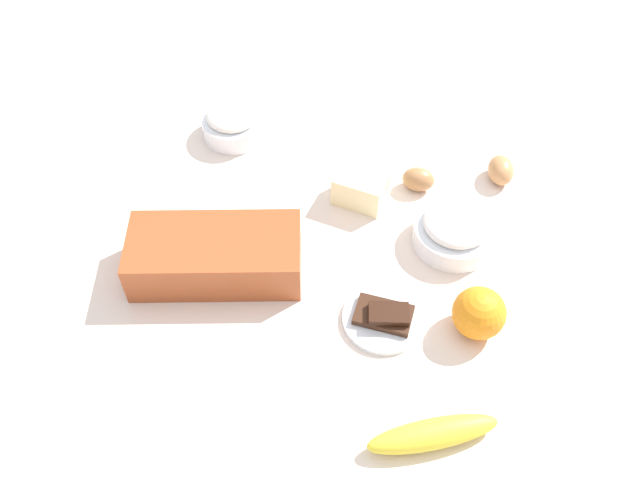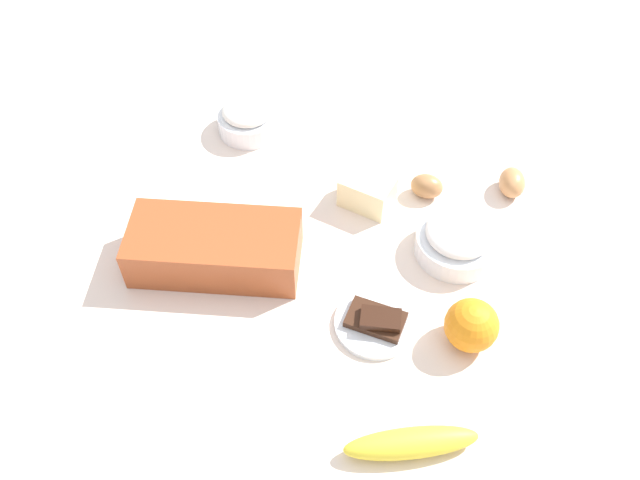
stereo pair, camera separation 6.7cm
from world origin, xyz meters
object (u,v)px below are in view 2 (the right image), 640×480
at_px(butter_block, 367,192).
at_px(egg_beside_bowl, 512,183).
at_px(sugar_bowl, 458,239).
at_px(banana, 411,443).
at_px(flour_bowl, 248,118).
at_px(orange_fruit, 472,325).
at_px(egg_near_butter, 427,186).
at_px(loaf_pan, 215,247).
at_px(chocolate_plate, 376,322).

distance_m(butter_block, egg_beside_bowl, 0.27).
bearing_deg(sugar_bowl, banana, -89.69).
bearing_deg(sugar_bowl, egg_beside_bowl, 67.24).
distance_m(flour_bowl, orange_fruit, 0.61).
relative_size(sugar_bowl, egg_near_butter, 2.38).
relative_size(loaf_pan, banana, 1.59).
xyz_separation_m(sugar_bowl, banana, (0.00, -0.37, -0.01)).
bearing_deg(banana, egg_near_butter, 99.11).
relative_size(banana, butter_block, 2.11).
bearing_deg(loaf_pan, chocolate_plate, -21.00).
xyz_separation_m(sugar_bowl, egg_near_butter, (-0.08, 0.12, -0.01)).
bearing_deg(butter_block, egg_beside_bowl, 23.34).
height_order(sugar_bowl, butter_block, sugar_bowl).
distance_m(banana, orange_fruit, 0.21).
height_order(sugar_bowl, orange_fruit, orange_fruit).
xyz_separation_m(flour_bowl, butter_block, (0.27, -0.12, -0.00)).
bearing_deg(butter_block, flour_bowl, 156.17).
relative_size(sugar_bowl, egg_beside_bowl, 2.17).
relative_size(sugar_bowl, butter_block, 1.57).
bearing_deg(loaf_pan, banana, -43.00).
xyz_separation_m(sugar_bowl, orange_fruit, (0.05, -0.17, 0.01)).
relative_size(loaf_pan, flour_bowl, 2.50).
bearing_deg(egg_beside_bowl, butter_block, -156.66).
bearing_deg(egg_near_butter, egg_beside_bowl, 20.15).
bearing_deg(chocolate_plate, flour_bowl, 133.78).
xyz_separation_m(orange_fruit, butter_block, (-0.22, 0.23, -0.01)).
relative_size(orange_fruit, egg_beside_bowl, 1.28).
bearing_deg(egg_near_butter, butter_block, -152.19).
bearing_deg(sugar_bowl, orange_fruit, -73.68).
bearing_deg(butter_block, egg_near_butter, 27.81).
xyz_separation_m(egg_near_butter, chocolate_plate, (-0.02, -0.30, -0.01)).
distance_m(flour_bowl, butter_block, 0.30).
height_order(banana, butter_block, butter_block).
height_order(loaf_pan, butter_block, loaf_pan).
height_order(orange_fruit, egg_near_butter, orange_fruit).
bearing_deg(sugar_bowl, butter_block, 159.70).
height_order(banana, egg_near_butter, egg_near_butter).
distance_m(orange_fruit, butter_block, 0.32).
relative_size(flour_bowl, orange_fruit, 1.45).
bearing_deg(loaf_pan, sugar_bowl, 7.89).
xyz_separation_m(loaf_pan, egg_near_butter, (0.31, 0.26, -0.02)).
xyz_separation_m(orange_fruit, egg_beside_bowl, (0.02, 0.34, -0.02)).
relative_size(sugar_bowl, chocolate_plate, 1.08).
height_order(loaf_pan, egg_near_butter, loaf_pan).
relative_size(butter_block, chocolate_plate, 0.69).
bearing_deg(butter_block, sugar_bowl, -20.30).
xyz_separation_m(loaf_pan, chocolate_plate, (0.29, -0.04, -0.03)).
bearing_deg(flour_bowl, sugar_bowl, -22.48).
height_order(sugar_bowl, egg_near_butter, sugar_bowl).
bearing_deg(loaf_pan, egg_beside_bowl, 22.03).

